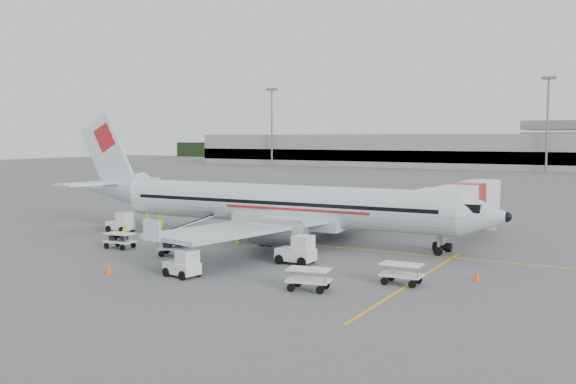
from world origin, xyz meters
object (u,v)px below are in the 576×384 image
object	(u,v)px
jet_bridge	(466,211)
tug_mid	(182,263)
aircraft	(281,178)
tug_aft	(120,222)
belt_loader	(193,223)
tug_fore	(296,249)

from	to	relation	value
jet_bridge	tug_mid	size ratio (longest dim) A/B	8.15
aircraft	tug_aft	bearing A→B (deg)	-173.37
jet_bridge	belt_loader	xyz separation A→B (m)	(-19.47, -10.51, -1.02)
tug_mid	tug_aft	distance (m)	19.94
tug_fore	tug_aft	xyz separation A→B (m)	(-20.15, 5.00, -0.07)
aircraft	tug_mid	size ratio (longest dim) A/B	17.35
aircraft	jet_bridge	distance (m)	15.28
belt_loader	tug_mid	bearing A→B (deg)	-72.99
tug_mid	belt_loader	bearing A→B (deg)	135.82
tug_aft	tug_mid	bearing A→B (deg)	-36.85
aircraft	jet_bridge	bearing A→B (deg)	33.33
aircraft	tug_mid	xyz separation A→B (m)	(1.12, -13.75, -4.28)
aircraft	tug_aft	distance (m)	15.73
tug_aft	jet_bridge	bearing A→B (deg)	20.15
tug_mid	tug_aft	xyz separation A→B (m)	(-16.13, 11.73, 0.05)
tug_fore	tug_mid	bearing A→B (deg)	-119.73
jet_bridge	tug_fore	xyz separation A→B (m)	(-7.25, -15.51, -1.34)
tug_mid	tug_fore	bearing A→B (deg)	70.01
belt_loader	jet_bridge	bearing A→B (deg)	10.41
jet_bridge	tug_fore	world-z (taller)	jet_bridge
belt_loader	tug_fore	size ratio (longest dim) A/B	1.91
tug_fore	tug_mid	size ratio (longest dim) A/B	1.15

